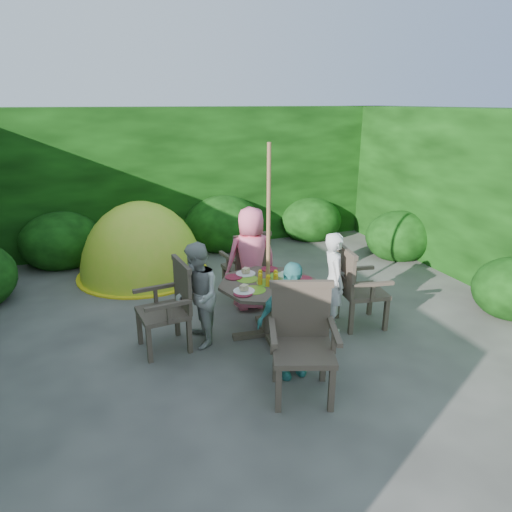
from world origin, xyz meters
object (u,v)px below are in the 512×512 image
object	(u,v)px
garden_chair_left	(170,305)
child_front	(290,320)
garden_chair_front	(302,339)
child_left	(197,296)
child_right	(334,282)
patio_table	(268,291)
parasol_pole	(268,245)
dome_tent	(144,274)
garden_chair_right	(356,286)
garden_chair_back	(248,264)
child_back	(251,259)

from	to	relation	value
garden_chair_left	child_front	xyz separation A→B (m)	(1.02, -0.92, 0.09)
garden_chair_front	child_left	world-z (taller)	child_left
child_right	child_front	bearing A→B (deg)	141.84
patio_table	parasol_pole	bearing A→B (deg)	-172.65
parasol_pole	child_front	world-z (taller)	parasol_pole
garden_chair_front	dome_tent	xyz separation A→B (m)	(-1.05, 3.61, -0.53)
patio_table	garden_chair_right	bearing A→B (deg)	-5.29
garden_chair_left	garden_chair_back	world-z (taller)	garden_chair_left
garden_chair_left	dome_tent	bearing A→B (deg)	173.75
garden_chair_right	dome_tent	distance (m)	3.47
garden_chair_left	garden_chair_right	bearing A→B (deg)	76.97
child_front	parasol_pole	bearing A→B (deg)	80.72
garden_chair_left	dome_tent	distance (m)	2.45
child_right	dome_tent	world-z (taller)	child_right
child_right	child_left	bearing A→B (deg)	96.84
garden_chair_front	dome_tent	distance (m)	3.79
child_right	child_back	xyz separation A→B (m)	(-0.72, 0.87, 0.08)
child_left	garden_chair_front	bearing A→B (deg)	32.65
child_back	garden_chair_right	bearing A→B (deg)	142.89
child_front	patio_table	bearing A→B (deg)	80.44
child_back	child_front	size ratio (longest dim) A/B	1.14
garden_chair_right	child_front	world-z (taller)	child_front
garden_chair_right	child_right	size ratio (longest dim) A/B	0.80
garden_chair_front	parasol_pole	bearing A→B (deg)	104.34
garden_chair_back	child_back	size ratio (longest dim) A/B	0.69
garden_chair_back	garden_chair_front	size ratio (longest dim) A/B	0.93
garden_chair_right	child_left	distance (m)	1.90
garden_chair_front	child_front	distance (m)	0.30
child_left	dome_tent	size ratio (longest dim) A/B	0.51
parasol_pole	garden_chair_left	world-z (taller)	parasol_pole
garden_chair_right	child_front	distance (m)	1.36
child_left	parasol_pole	bearing A→B (deg)	85.77
patio_table	parasol_pole	world-z (taller)	parasol_pole
dome_tent	child_front	bearing A→B (deg)	-74.35
dome_tent	parasol_pole	bearing A→B (deg)	-67.80
garden_chair_right	garden_chair_left	size ratio (longest dim) A/B	1.01
child_front	garden_chair_front	bearing A→B (deg)	-95.31
patio_table	child_left	world-z (taller)	child_left
parasol_pole	child_back	size ratio (longest dim) A/B	1.63
parasol_pole	garden_chair_front	distance (m)	1.23
child_right	child_left	xyz separation A→B (m)	(-1.59, 0.15, -0.01)
patio_table	child_front	bearing A→B (deg)	-95.73
child_back	child_right	bearing A→B (deg)	133.88
garden_chair_right	child_back	distance (m)	1.37
parasol_pole	garden_chair_left	xyz separation A→B (m)	(-1.09, 0.12, -0.60)
garden_chair_right	garden_chair_back	bearing A→B (deg)	47.12
child_right	child_front	distance (m)	1.13
garden_chair_left	garden_chair_front	world-z (taller)	garden_chair_front
child_back	dome_tent	xyz separation A→B (m)	(-1.21, 1.72, -0.68)
child_left	child_back	world-z (taller)	child_back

